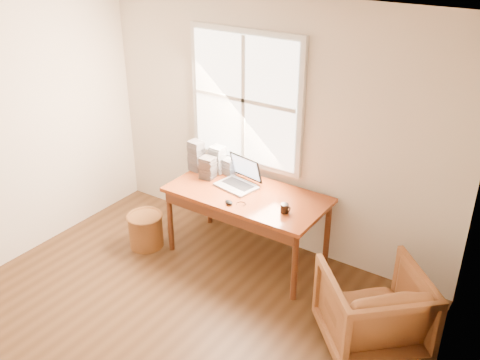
# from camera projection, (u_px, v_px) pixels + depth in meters

# --- Properties ---
(room_shell) EXTENTS (4.04, 4.54, 2.64)m
(room_shell) POSITION_uv_depth(u_px,v_px,m) (121.00, 211.00, 3.84)
(room_shell) COLOR #50331B
(room_shell) RESTS_ON ground
(desk) EXTENTS (1.60, 0.80, 0.04)m
(desk) POSITION_uv_depth(u_px,v_px,m) (247.00, 195.00, 5.31)
(desk) COLOR brown
(desk) RESTS_ON room_shell
(armchair) EXTENTS (1.11, 1.11, 0.73)m
(armchair) POSITION_uv_depth(u_px,v_px,m) (373.00, 310.00, 4.33)
(armchair) COLOR brown
(armchair) RESTS_ON room_shell
(wicker_stool) EXTENTS (0.40, 0.40, 0.36)m
(wicker_stool) POSITION_uv_depth(u_px,v_px,m) (146.00, 231.00, 5.74)
(wicker_stool) COLOR brown
(wicker_stool) RESTS_ON room_shell
(laptop) EXTENTS (0.49, 0.50, 0.31)m
(laptop) POSITION_uv_depth(u_px,v_px,m) (236.00, 173.00, 5.35)
(laptop) COLOR #A3A6AA
(laptop) RESTS_ON desk
(mouse) EXTENTS (0.11, 0.09, 0.03)m
(mouse) POSITION_uv_depth(u_px,v_px,m) (229.00, 202.00, 5.10)
(mouse) COLOR black
(mouse) RESTS_ON desk
(coffee_mug) EXTENTS (0.08, 0.08, 0.09)m
(coffee_mug) POSITION_uv_depth(u_px,v_px,m) (285.00, 208.00, 4.94)
(coffee_mug) COLOR black
(coffee_mug) RESTS_ON desk
(cd_stack_a) EXTENTS (0.16, 0.14, 0.29)m
(cd_stack_a) POSITION_uv_depth(u_px,v_px,m) (217.00, 159.00, 5.67)
(cd_stack_a) COLOR silver
(cd_stack_a) RESTS_ON desk
(cd_stack_b) EXTENTS (0.16, 0.14, 0.23)m
(cd_stack_b) POSITION_uv_depth(u_px,v_px,m) (208.00, 168.00, 5.56)
(cd_stack_b) COLOR black
(cd_stack_b) RESTS_ON desk
(cd_stack_c) EXTENTS (0.16, 0.14, 0.33)m
(cd_stack_c) POSITION_uv_depth(u_px,v_px,m) (196.00, 156.00, 5.71)
(cd_stack_c) COLOR gray
(cd_stack_c) RESTS_ON desk
(cd_stack_d) EXTENTS (0.15, 0.13, 0.17)m
(cd_stack_d) POSITION_uv_depth(u_px,v_px,m) (229.00, 167.00, 5.66)
(cd_stack_d) COLOR silver
(cd_stack_d) RESTS_ON desk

